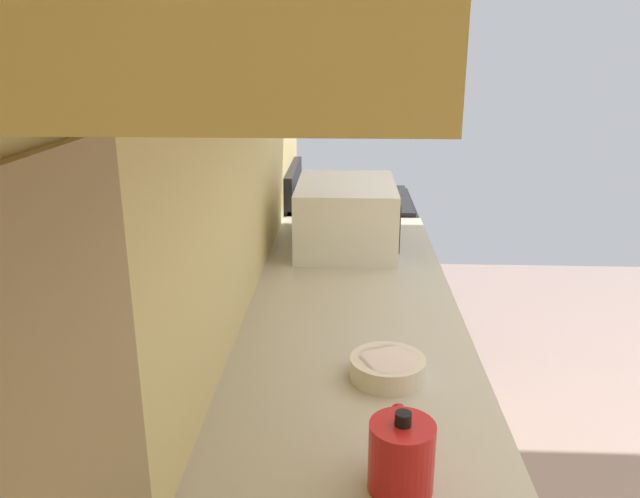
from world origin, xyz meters
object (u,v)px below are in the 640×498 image
at_px(oven_range, 350,277).
at_px(kettle, 401,455).
at_px(microwave, 346,215).
at_px(bowl, 388,367).

distance_m(oven_range, kettle, 2.27).
distance_m(oven_range, microwave, 0.95).
height_order(oven_range, microwave, microwave).
distance_m(oven_range, bowl, 1.88).
bearing_deg(oven_range, bowl, -177.39).
xyz_separation_m(bowl, kettle, (-0.39, 0.00, 0.04)).
bearing_deg(oven_range, kettle, -177.86).
bearing_deg(bowl, kettle, 180.00).
height_order(oven_range, kettle, oven_range).
bearing_deg(microwave, bowl, -174.29).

